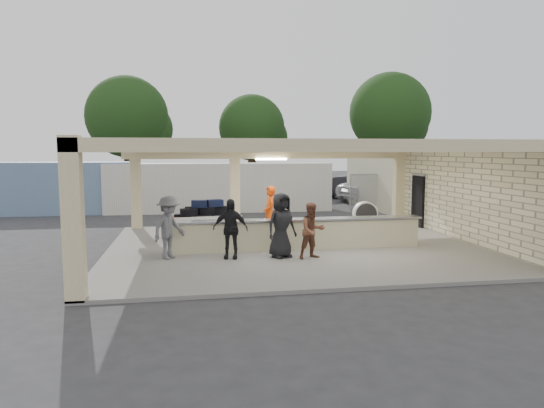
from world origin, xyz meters
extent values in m
plane|color=#2C2C2E|center=(0.00, 0.00, 0.00)|extent=(120.00, 120.00, 0.00)
cube|color=slate|center=(0.00, 0.00, 0.05)|extent=(12.00, 10.00, 0.10)
cube|color=#CFBC8A|center=(0.00, 0.00, 3.50)|extent=(12.00, 10.00, 0.02)
cube|color=beige|center=(6.00, 0.00, 1.75)|extent=(0.02, 10.00, 3.50)
cube|color=black|center=(5.94, 3.20, 1.15)|extent=(0.10, 0.95, 2.10)
cube|color=#CFBC8A|center=(0.00, 4.75, 3.20)|extent=(12.00, 0.50, 0.60)
cube|color=#CFBC8A|center=(0.00, -4.85, 3.35)|extent=(12.00, 0.30, 0.30)
cube|color=#CFBC8A|center=(-5.50, 4.75, 1.80)|extent=(0.40, 0.40, 3.50)
cube|color=#CFBC8A|center=(-1.50, 4.75, 1.80)|extent=(0.40, 0.40, 3.50)
cube|color=#CFBC8A|center=(5.80, 4.80, 1.80)|extent=(0.40, 0.40, 3.50)
cube|color=#CFBC8A|center=(-5.80, -4.80, 1.80)|extent=(0.40, 0.40, 3.50)
cube|color=white|center=(0.00, 4.50, 2.88)|extent=(1.30, 0.12, 0.06)
cube|color=#FFEABF|center=(3.80, 1.50, 3.47)|extent=(0.55, 0.55, 0.04)
cube|color=#FFEABF|center=(3.80, -0.50, 3.47)|extent=(0.55, 0.55, 0.04)
cube|color=#FFEABF|center=(3.80, -2.50, 3.47)|extent=(0.55, 0.55, 0.04)
cube|color=#C3BC91|center=(0.00, -0.50, 0.55)|extent=(8.00, 0.50, 0.90)
cube|color=#B7B7BC|center=(0.00, -0.50, 1.05)|extent=(8.20, 0.58, 0.06)
cube|color=silver|center=(-2.86, 1.76, 0.67)|extent=(2.53, 1.70, 0.11)
cylinder|color=black|center=(-3.74, 1.13, 0.29)|extent=(0.16, 0.39, 0.38)
cylinder|color=black|center=(-3.87, 2.17, 0.29)|extent=(0.16, 0.39, 0.38)
cylinder|color=black|center=(-1.85, 1.36, 0.29)|extent=(0.16, 0.39, 0.38)
cylinder|color=black|center=(-1.98, 2.40, 0.29)|extent=(0.16, 0.39, 0.38)
cube|color=silver|center=(-2.94, 2.47, 0.86)|extent=(2.37, 0.33, 0.29)
cube|color=silver|center=(-2.77, 1.05, 0.86)|extent=(2.37, 0.33, 0.29)
cube|color=black|center=(-3.58, 1.39, 0.85)|extent=(0.59, 0.42, 0.25)
cube|color=black|center=(-2.92, 1.47, 0.85)|extent=(0.59, 0.42, 0.25)
cube|color=black|center=(-2.26, 1.55, 0.85)|extent=(0.59, 0.42, 0.25)
cube|color=black|center=(-3.65, 1.96, 0.85)|extent=(0.59, 0.42, 0.25)
cube|color=black|center=(-2.99, 2.04, 0.85)|extent=(0.59, 0.42, 0.25)
cube|color=black|center=(-2.33, 2.11, 0.85)|extent=(0.59, 0.42, 0.25)
cube|color=black|center=(-3.40, 1.51, 1.11)|extent=(0.59, 0.42, 0.25)
cube|color=black|center=(-2.76, 1.77, 1.11)|extent=(0.59, 0.42, 0.25)
cube|color=black|center=(-2.31, 2.02, 1.11)|extent=(0.59, 0.42, 0.25)
cube|color=black|center=(-3.27, 2.00, 1.11)|extent=(0.59, 0.42, 0.25)
cube|color=black|center=(-3.05, 1.74, 1.37)|extent=(0.59, 0.42, 0.25)
cube|color=black|center=(-2.49, 1.90, 1.37)|extent=(0.59, 0.42, 0.25)
cube|color=#590F0C|center=(-3.67, 1.28, 0.85)|extent=(0.59, 0.42, 0.25)
cylinder|color=silver|center=(3.61, 3.08, 0.70)|extent=(1.00, 0.40, 0.98)
cylinder|color=black|center=(3.61, 3.08, 0.70)|extent=(0.90, 0.43, 0.87)
cube|color=silver|center=(3.29, 3.08, 0.26)|extent=(0.07, 0.55, 0.33)
cube|color=silver|center=(3.94, 3.08, 0.26)|extent=(0.07, 0.55, 0.33)
imported|color=#DE460B|center=(-0.64, 1.04, 1.06)|extent=(0.42, 0.72, 1.92)
imported|color=brown|center=(0.13, -1.88, 0.92)|extent=(0.86, 0.54, 1.63)
imported|color=black|center=(-2.23, -1.48, 0.97)|extent=(1.08, 0.59, 1.75)
imported|color=#55555B|center=(-3.99, -1.22, 1.02)|extent=(1.07, 1.18, 1.83)
imported|color=black|center=(-0.74, -1.58, 1.06)|extent=(1.01, 0.71, 1.91)
imported|color=silver|center=(8.68, 13.68, 0.79)|extent=(6.09, 4.26, 1.58)
imported|color=silver|center=(13.11, 12.53, 0.79)|extent=(5.24, 2.64, 1.58)
imported|color=black|center=(7.40, 15.88, 0.75)|extent=(4.70, 3.71, 1.51)
cube|color=silver|center=(-1.74, 10.79, 1.28)|extent=(11.89, 2.58, 2.57)
cube|color=#6581A2|center=(-11.36, 11.18, 1.32)|extent=(10.23, 2.60, 2.65)
cylinder|color=gray|center=(5.00, 9.00, 1.00)|extent=(0.06, 0.06, 2.00)
cylinder|color=gray|center=(7.00, 9.00, 1.00)|extent=(0.06, 0.06, 2.00)
cylinder|color=gray|center=(9.00, 9.00, 1.00)|extent=(0.06, 0.06, 2.00)
cylinder|color=gray|center=(11.00, 9.00, 1.00)|extent=(0.06, 0.06, 2.00)
cylinder|color=gray|center=(13.00, 9.00, 1.00)|extent=(0.06, 0.06, 2.00)
cylinder|color=gray|center=(15.00, 9.00, 1.00)|extent=(0.06, 0.06, 2.00)
cube|color=gray|center=(11.00, 9.00, 1.00)|extent=(12.00, 0.02, 2.00)
cylinder|color=gray|center=(11.00, 9.00, 2.00)|extent=(12.00, 0.05, 0.05)
cylinder|color=#382619|center=(-8.00, 24.00, 2.25)|extent=(0.70, 0.70, 4.50)
sphere|color=black|center=(-8.00, 24.00, 5.85)|extent=(6.30, 6.30, 6.30)
sphere|color=black|center=(-6.80, 24.60, 4.95)|extent=(4.50, 4.50, 4.50)
cylinder|color=#382619|center=(2.00, 26.00, 2.00)|extent=(0.70, 0.70, 4.00)
sphere|color=black|center=(2.00, 26.00, 5.20)|extent=(5.60, 5.60, 5.60)
sphere|color=black|center=(3.20, 26.60, 4.40)|extent=(4.00, 4.00, 4.00)
cylinder|color=#382619|center=(14.00, 25.00, 2.50)|extent=(0.70, 0.70, 5.00)
sphere|color=black|center=(14.00, 25.00, 6.50)|extent=(7.00, 7.00, 7.00)
sphere|color=black|center=(15.20, 25.60, 5.50)|extent=(5.00, 5.00, 5.00)
cube|color=#BFBC98|center=(9.50, 10.00, 1.60)|extent=(6.00, 8.00, 3.20)
camera|label=1|loc=(-3.40, -15.40, 3.23)|focal=32.00mm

